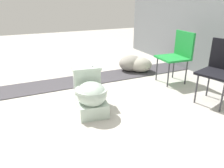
# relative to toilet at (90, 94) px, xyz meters

# --- Properties ---
(ground_plane) EXTENTS (14.00, 14.00, 0.00)m
(ground_plane) POSITION_rel_toilet_xyz_m (0.05, -0.18, -0.22)
(ground_plane) COLOR #B7B2A8
(gravel_strip) EXTENTS (0.56, 8.00, 0.01)m
(gravel_strip) POSITION_rel_toilet_xyz_m (-1.05, 0.32, -0.21)
(gravel_strip) COLOR #423F44
(gravel_strip) RESTS_ON ground
(toilet) EXTENTS (0.68, 0.46, 0.52)m
(toilet) POSITION_rel_toilet_xyz_m (0.00, 0.00, 0.00)
(toilet) COLOR #B2C6B7
(toilet) RESTS_ON ground
(folding_chair_left) EXTENTS (0.47, 0.47, 0.83)m
(folding_chair_left) POSITION_rel_toilet_xyz_m (-0.36, 1.65, 0.29)
(folding_chair_left) COLOR #1E8C38
(folding_chair_left) RESTS_ON ground
(folding_chair_middle) EXTENTS (0.55, 0.55, 0.83)m
(folding_chair_middle) POSITION_rel_toilet_xyz_m (0.49, 1.66, 0.29)
(folding_chair_middle) COLOR black
(folding_chair_middle) RESTS_ON ground
(boulder_near) EXTENTS (0.58, 0.59, 0.28)m
(boulder_near) POSITION_rel_toilet_xyz_m (-1.07, 1.38, -0.08)
(boulder_near) COLOR #ADA899
(boulder_near) RESTS_ON ground
(boulder_far) EXTENTS (0.46, 0.51, 0.30)m
(boulder_far) POSITION_rel_toilet_xyz_m (-1.19, 1.25, -0.07)
(boulder_far) COLOR gray
(boulder_far) RESTS_ON ground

